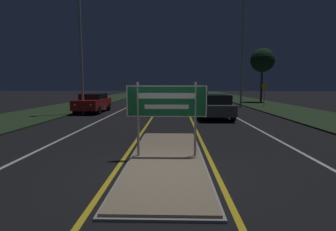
# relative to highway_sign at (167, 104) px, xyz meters

# --- Properties ---
(ground_plane) EXTENTS (160.00, 160.00, 0.00)m
(ground_plane) POSITION_rel_highway_sign_xyz_m (0.00, -1.12, -1.58)
(ground_plane) COLOR black
(median_island) EXTENTS (2.09, 6.98, 0.10)m
(median_island) POSITION_rel_highway_sign_xyz_m (0.00, 0.00, -1.54)
(median_island) COLOR #999993
(median_island) RESTS_ON ground_plane
(verge_left) EXTENTS (5.00, 100.00, 0.08)m
(verge_left) POSITION_rel_highway_sign_xyz_m (-9.50, 18.88, -1.54)
(verge_left) COLOR #23381E
(verge_left) RESTS_ON ground_plane
(verge_right) EXTENTS (5.00, 100.00, 0.08)m
(verge_right) POSITION_rel_highway_sign_xyz_m (9.50, 18.88, -1.54)
(verge_right) COLOR #23381E
(verge_right) RESTS_ON ground_plane
(centre_line_yellow_left) EXTENTS (0.12, 70.00, 0.01)m
(centre_line_yellow_left) POSITION_rel_highway_sign_xyz_m (-1.23, 23.88, -1.57)
(centre_line_yellow_left) COLOR gold
(centre_line_yellow_left) RESTS_ON ground_plane
(centre_line_yellow_right) EXTENTS (0.12, 70.00, 0.01)m
(centre_line_yellow_right) POSITION_rel_highway_sign_xyz_m (1.23, 23.88, -1.57)
(centre_line_yellow_right) COLOR gold
(centre_line_yellow_right) RESTS_ON ground_plane
(lane_line_white_left) EXTENTS (0.12, 70.00, 0.01)m
(lane_line_white_left) POSITION_rel_highway_sign_xyz_m (-4.20, 23.88, -1.57)
(lane_line_white_left) COLOR silver
(lane_line_white_left) RESTS_ON ground_plane
(lane_line_white_right) EXTENTS (0.12, 70.00, 0.01)m
(lane_line_white_right) POSITION_rel_highway_sign_xyz_m (4.20, 23.88, -1.57)
(lane_line_white_right) COLOR silver
(lane_line_white_right) RESTS_ON ground_plane
(edge_line_white_left) EXTENTS (0.10, 70.00, 0.01)m
(edge_line_white_left) POSITION_rel_highway_sign_xyz_m (-7.20, 23.88, -1.57)
(edge_line_white_left) COLOR silver
(edge_line_white_left) RESTS_ON ground_plane
(edge_line_white_right) EXTENTS (0.10, 70.00, 0.01)m
(edge_line_white_right) POSITION_rel_highway_sign_xyz_m (7.20, 23.88, -1.57)
(edge_line_white_right) COLOR silver
(edge_line_white_right) RESTS_ON ground_plane
(highway_sign) EXTENTS (2.24, 0.07, 2.10)m
(highway_sign) POSITION_rel_highway_sign_xyz_m (0.00, 0.00, 0.00)
(highway_sign) COLOR #9E9E99
(highway_sign) RESTS_ON median_island
(streetlight_left_near) EXTENTS (0.49, 0.49, 10.87)m
(streetlight_left_near) POSITION_rel_highway_sign_xyz_m (-6.25, 10.94, 5.08)
(streetlight_left_near) COLOR #9E9E99
(streetlight_left_near) RESTS_ON ground_plane
(streetlight_right_near) EXTENTS (0.60, 0.60, 11.41)m
(streetlight_right_near) POSITION_rel_highway_sign_xyz_m (6.31, 16.92, 6.04)
(streetlight_right_near) COLOR #9E9E99
(streetlight_right_near) RESTS_ON ground_plane
(car_receding_0) EXTENTS (2.02, 4.75, 1.49)m
(car_receding_0) POSITION_rel_highway_sign_xyz_m (2.74, 9.31, -0.80)
(car_receding_0) COLOR #4C514C
(car_receding_0) RESTS_ON ground_plane
(car_receding_1) EXTENTS (2.04, 4.37, 1.51)m
(car_receding_1) POSITION_rel_highway_sign_xyz_m (2.55, 21.31, -0.78)
(car_receding_1) COLOR maroon
(car_receding_1) RESTS_ON ground_plane
(car_receding_2) EXTENTS (1.86, 4.09, 1.39)m
(car_receding_2) POSITION_rel_highway_sign_xyz_m (2.31, 34.38, -0.84)
(car_receding_2) COLOR black
(car_receding_2) RESTS_ON ground_plane
(car_receding_3) EXTENTS (1.90, 4.74, 1.46)m
(car_receding_3) POSITION_rel_highway_sign_xyz_m (5.52, 44.25, -0.79)
(car_receding_3) COLOR maroon
(car_receding_3) RESTS_ON ground_plane
(car_approaching_0) EXTENTS (1.90, 4.49, 1.42)m
(car_approaching_0) POSITION_rel_highway_sign_xyz_m (-6.00, 12.44, -0.82)
(car_approaching_0) COLOR maroon
(car_approaching_0) RESTS_ON ground_plane
(car_approaching_1) EXTENTS (1.86, 4.41, 1.44)m
(car_approaching_1) POSITION_rel_highway_sign_xyz_m (-2.31, 27.28, -0.82)
(car_approaching_1) COLOR navy
(car_approaching_1) RESTS_ON ground_plane
(car_approaching_2) EXTENTS (1.84, 4.30, 1.36)m
(car_approaching_2) POSITION_rel_highway_sign_xyz_m (-5.78, 38.85, -0.83)
(car_approaching_2) COLOR #B7B7BC
(car_approaching_2) RESTS_ON ground_plane
(warning_sign) EXTENTS (0.60, 0.06, 2.14)m
(warning_sign) POSITION_rel_highway_sign_xyz_m (8.48, 17.08, -0.20)
(warning_sign) COLOR #9E9E99
(warning_sign) RESTS_ON verge_right
(roadside_palm_right) EXTENTS (2.72, 2.72, 6.17)m
(roadside_palm_right) POSITION_rel_highway_sign_xyz_m (10.30, 23.58, 3.28)
(roadside_palm_right) COLOR #4C3823
(roadside_palm_right) RESTS_ON verge_right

